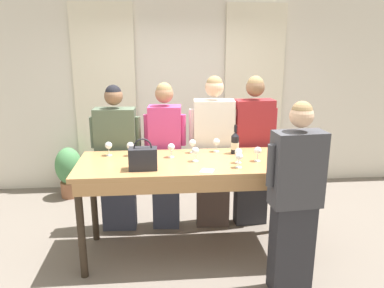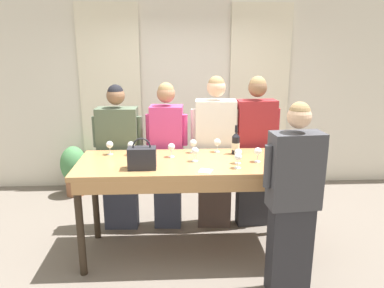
{
  "view_description": "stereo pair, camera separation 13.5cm",
  "coord_description": "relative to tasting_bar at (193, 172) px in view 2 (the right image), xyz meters",
  "views": [
    {
      "loc": [
        -0.32,
        -3.53,
        2.15
      ],
      "look_at": [
        0.0,
        0.09,
        1.16
      ],
      "focal_mm": 35.0,
      "sensor_mm": 36.0,
      "label": 1
    },
    {
      "loc": [
        -0.19,
        -3.54,
        2.15
      ],
      "look_at": [
        0.0,
        0.09,
        1.16
      ],
      "focal_mm": 35.0,
      "sensor_mm": 36.0,
      "label": 2
    }
  ],
  "objects": [
    {
      "name": "wine_glass_near_host",
      "position": [
        0.64,
        -0.04,
        0.21
      ],
      "size": [
        0.07,
        0.07,
        0.15
      ],
      "color": "white",
      "rests_on": "tasting_bar"
    },
    {
      "name": "wine_glass_back_left",
      "position": [
        0.87,
        -0.19,
        0.21
      ],
      "size": [
        0.07,
        0.07,
        0.15
      ],
      "color": "white",
      "rests_on": "tasting_bar"
    },
    {
      "name": "tasting_bar",
      "position": [
        0.0,
        0.0,
        0.0
      ],
      "size": [
        2.27,
        0.85,
        1.01
      ],
      "color": "#B27F4C",
      "rests_on": "ground_plane"
    },
    {
      "name": "wine_glass_front_left",
      "position": [
        -0.85,
        0.29,
        0.21
      ],
      "size": [
        0.07,
        0.07,
        0.15
      ],
      "color": "white",
      "rests_on": "tasting_bar"
    },
    {
      "name": "ground_plane",
      "position": [
        0.0,
        0.03,
        -0.9
      ],
      "size": [
        18.0,
        18.0,
        0.0
      ],
      "primitive_type": "plane",
      "color": "#70665B"
    },
    {
      "name": "curtain_panel_left",
      "position": [
        -1.09,
        1.98,
        0.44
      ],
      "size": [
        0.87,
        0.03,
        2.69
      ],
      "color": "#EFE5C6",
      "rests_on": "ground_plane"
    },
    {
      "name": "guest_striped_shirt",
      "position": [
        0.76,
        0.63,
        0.03
      ],
      "size": [
        0.56,
        0.24,
        1.79
      ],
      "color": "#28282D",
      "rests_on": "ground_plane"
    },
    {
      "name": "wine_glass_back_right",
      "position": [
        0.44,
        -0.07,
        0.21
      ],
      "size": [
        0.07,
        0.07,
        0.15
      ],
      "color": "white",
      "rests_on": "tasting_bar"
    },
    {
      "name": "wine_glass_center_mid",
      "position": [
        0.28,
        0.33,
        0.21
      ],
      "size": [
        0.07,
        0.07,
        0.15
      ],
      "color": "white",
      "rests_on": "tasting_bar"
    },
    {
      "name": "handbag",
      "position": [
        -0.48,
        -0.19,
        0.22
      ],
      "size": [
        0.26,
        0.15,
        0.3
      ],
      "color": "#232328",
      "rests_on": "tasting_bar"
    },
    {
      "name": "wine_glass_back_mid",
      "position": [
        0.41,
        -0.22,
        0.21
      ],
      "size": [
        0.07,
        0.07,
        0.15
      ],
      "color": "white",
      "rests_on": "tasting_bar"
    },
    {
      "name": "wine_bottle",
      "position": [
        0.47,
        0.25,
        0.22
      ],
      "size": [
        0.08,
        0.08,
        0.31
      ],
      "color": "black",
      "rests_on": "tasting_bar"
    },
    {
      "name": "wine_glass_center_right",
      "position": [
        -0.21,
        0.17,
        0.21
      ],
      "size": [
        0.07,
        0.07,
        0.15
      ],
      "color": "white",
      "rests_on": "tasting_bar"
    },
    {
      "name": "curtain_panel_right",
      "position": [
        1.09,
        1.98,
        0.44
      ],
      "size": [
        0.87,
        0.03,
        2.69
      ],
      "color": "#EFE5C6",
      "rests_on": "ground_plane"
    },
    {
      "name": "guest_olive_jacket",
      "position": [
        -0.82,
        0.63,
        -0.03
      ],
      "size": [
        0.57,
        0.25,
        1.71
      ],
      "color": "#383D51",
      "rests_on": "ground_plane"
    },
    {
      "name": "napkin",
      "position": [
        0.1,
        -0.29,
        0.11
      ],
      "size": [
        0.15,
        0.15,
        0.0
      ],
      "color": "white",
      "rests_on": "tasting_bar"
    },
    {
      "name": "wine_glass_front_mid",
      "position": [
        0.02,
        0.31,
        0.21
      ],
      "size": [
        0.07,
        0.07,
        0.15
      ],
      "color": "white",
      "rests_on": "tasting_bar"
    },
    {
      "name": "wine_glass_front_right",
      "position": [
        0.02,
        0.01,
        0.21
      ],
      "size": [
        0.07,
        0.07,
        0.15
      ],
      "color": "white",
      "rests_on": "tasting_bar"
    },
    {
      "name": "wall_back",
      "position": [
        0.0,
        2.05,
        0.5
      ],
      "size": [
        12.0,
        0.06,
        2.8
      ],
      "color": "silver",
      "rests_on": "ground_plane"
    },
    {
      "name": "wine_glass_center_left",
      "position": [
        -0.63,
        0.26,
        0.21
      ],
      "size": [
        0.07,
        0.07,
        0.15
      ],
      "color": "white",
      "rests_on": "tasting_bar"
    },
    {
      "name": "potted_plant",
      "position": [
        -1.62,
        1.65,
        -0.5
      ],
      "size": [
        0.37,
        0.37,
        0.73
      ],
      "color": "#935B3D",
      "rests_on": "ground_plane"
    },
    {
      "name": "host_pouring",
      "position": [
        0.81,
        -0.66,
        -0.03
      ],
      "size": [
        0.54,
        0.25,
        1.7
      ],
      "color": "#28282D",
      "rests_on": "ground_plane"
    },
    {
      "name": "guest_pink_top",
      "position": [
        -0.26,
        0.63,
        -0.0
      ],
      "size": [
        0.48,
        0.27,
        1.73
      ],
      "color": "#383D51",
      "rests_on": "ground_plane"
    },
    {
      "name": "guest_cream_sweater",
      "position": [
        0.3,
        0.63,
        0.01
      ],
      "size": [
        0.57,
        0.29,
        1.79
      ],
      "color": "#473833",
      "rests_on": "ground_plane"
    },
    {
      "name": "wine_glass_by_bottle",
      "position": [
        0.97,
        -0.17,
        0.21
      ],
      "size": [
        0.07,
        0.07,
        0.15
      ],
      "color": "white",
      "rests_on": "tasting_bar"
    }
  ]
}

